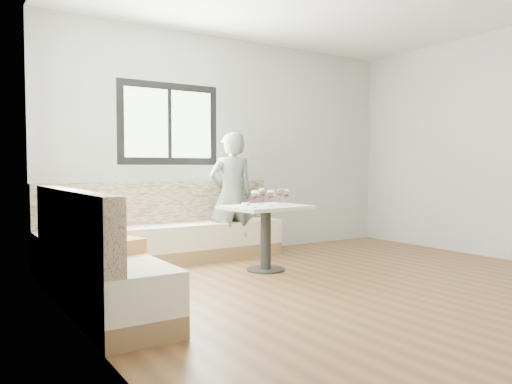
# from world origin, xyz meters

# --- Properties ---
(room) EXTENTS (5.01, 5.01, 2.81)m
(room) POSITION_xyz_m (-0.08, 0.08, 1.41)
(room) COLOR brown
(room) RESTS_ON ground
(banquette) EXTENTS (2.90, 2.80, 0.95)m
(banquette) POSITION_xyz_m (-1.59, 1.63, 0.33)
(banquette) COLOR brown
(banquette) RESTS_ON ground
(table) EXTENTS (0.93, 0.75, 0.71)m
(table) POSITION_xyz_m (-0.32, 1.25, 0.53)
(table) COLOR black
(table) RESTS_ON ground
(person) EXTENTS (0.62, 0.46, 1.55)m
(person) POSITION_xyz_m (-0.25, 2.10, 0.78)
(person) COLOR slate
(person) RESTS_ON ground
(olive_ramekin) EXTENTS (0.09, 0.09, 0.04)m
(olive_ramekin) POSITION_xyz_m (-0.52, 1.33, 0.73)
(olive_ramekin) COLOR white
(olive_ramekin) RESTS_ON table
(wine_glass_a) EXTENTS (0.08, 0.08, 0.19)m
(wine_glass_a) POSITION_xyz_m (-0.59, 1.04, 0.84)
(wine_glass_a) COLOR white
(wine_glass_a) RESTS_ON table
(wine_glass_b) EXTENTS (0.08, 0.08, 0.19)m
(wine_glass_b) POSITION_xyz_m (-0.38, 1.06, 0.84)
(wine_glass_b) COLOR white
(wine_glass_b) RESTS_ON table
(wine_glass_c) EXTENTS (0.08, 0.08, 0.19)m
(wine_glass_c) POSITION_xyz_m (-0.13, 1.13, 0.84)
(wine_glass_c) COLOR white
(wine_glass_c) RESTS_ON table
(wine_glass_d) EXTENTS (0.08, 0.08, 0.19)m
(wine_glass_d) POSITION_xyz_m (-0.30, 1.35, 0.84)
(wine_glass_d) COLOR white
(wine_glass_d) RESTS_ON table
(wine_glass_e) EXTENTS (0.08, 0.08, 0.19)m
(wine_glass_e) POSITION_xyz_m (-0.05, 1.36, 0.84)
(wine_glass_e) COLOR white
(wine_glass_e) RESTS_ON table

